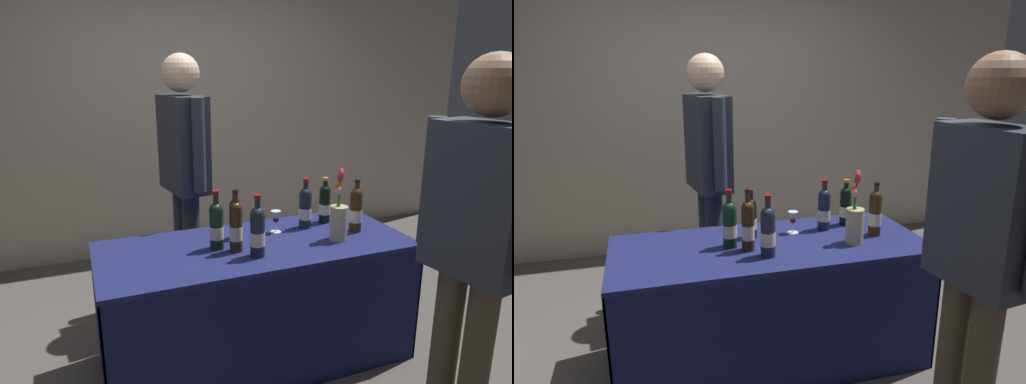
# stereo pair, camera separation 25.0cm
# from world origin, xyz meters

# --- Properties ---
(ground_plane) EXTENTS (12.00, 12.00, 0.00)m
(ground_plane) POSITION_xyz_m (0.00, 0.00, 0.00)
(ground_plane) COLOR #514C47
(back_partition) EXTENTS (6.31, 0.12, 2.78)m
(back_partition) POSITION_xyz_m (0.00, 1.97, 1.39)
(back_partition) COLOR #B2A893
(back_partition) RESTS_ON ground_plane
(tasting_table) EXTENTS (1.76, 0.74, 0.73)m
(tasting_table) POSITION_xyz_m (0.00, 0.00, 0.51)
(tasting_table) COLOR #191E51
(tasting_table) RESTS_ON ground_plane
(featured_wine_bottle) EXTENTS (0.08, 0.08, 0.31)m
(featured_wine_bottle) POSITION_xyz_m (0.38, 0.13, 0.87)
(featured_wine_bottle) COLOR #192333
(featured_wine_bottle) RESTS_ON tasting_table
(display_bottle_0) EXTENTS (0.07, 0.07, 0.34)m
(display_bottle_0) POSITION_xyz_m (-0.14, -0.06, 0.88)
(display_bottle_0) COLOR #38230F
(display_bottle_0) RESTS_ON tasting_table
(display_bottle_1) EXTENTS (0.08, 0.08, 0.33)m
(display_bottle_1) POSITION_xyz_m (-0.23, 0.01, 0.87)
(display_bottle_1) COLOR black
(display_bottle_1) RESTS_ON tasting_table
(display_bottle_2) EXTENTS (0.08, 0.08, 0.33)m
(display_bottle_2) POSITION_xyz_m (-0.06, -0.17, 0.87)
(display_bottle_2) COLOR #192333
(display_bottle_2) RESTS_ON tasting_table
(display_bottle_3) EXTENTS (0.07, 0.07, 0.29)m
(display_bottle_3) POSITION_xyz_m (0.54, 0.18, 0.86)
(display_bottle_3) COLOR black
(display_bottle_3) RESTS_ON tasting_table
(display_bottle_4) EXTENTS (0.07, 0.07, 0.29)m
(display_bottle_4) POSITION_xyz_m (-0.08, 0.12, 0.86)
(display_bottle_4) COLOR black
(display_bottle_4) RESTS_ON tasting_table
(display_bottle_5) EXTENTS (0.08, 0.08, 0.32)m
(display_bottle_5) POSITION_xyz_m (0.63, -0.04, 0.87)
(display_bottle_5) COLOR #38230F
(display_bottle_5) RESTS_ON tasting_table
(wine_glass_near_vendor) EXTENTS (0.07, 0.07, 0.13)m
(wine_glass_near_vendor) POSITION_xyz_m (0.18, 0.13, 0.82)
(wine_glass_near_vendor) COLOR silver
(wine_glass_near_vendor) RESTS_ON tasting_table
(flower_vase) EXTENTS (0.10, 0.10, 0.42)m
(flower_vase) POSITION_xyz_m (0.46, -0.12, 0.86)
(flower_vase) COLOR tan
(flower_vase) RESTS_ON tasting_table
(vendor_presenter) EXTENTS (0.27, 0.59, 1.78)m
(vendor_presenter) POSITION_xyz_m (-0.23, 0.72, 1.08)
(vendor_presenter) COLOR #2D3347
(vendor_presenter) RESTS_ON ground_plane
(taster_foreground_right) EXTENTS (0.26, 0.56, 1.75)m
(taster_foreground_right) POSITION_xyz_m (0.57, -0.96, 1.06)
(taster_foreground_right) COLOR #4C4233
(taster_foreground_right) RESTS_ON ground_plane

